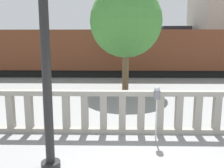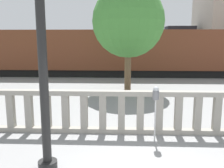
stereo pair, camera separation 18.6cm
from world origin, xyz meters
TOP-DOWN VIEW (x-y plane):
  - balustrade at (-0.00, 2.94)m, footprint 14.08×0.24m
  - lamppost at (-2.11, 0.74)m, footprint 0.41×0.41m
  - parking_meter at (0.36, 2.40)m, footprint 0.18×0.18m
  - train_near at (-1.46, 14.88)m, footprint 28.42×2.86m
  - train_far at (-6.89, 24.20)m, footprint 28.67×2.70m
  - tree_left at (-0.25, 9.36)m, footprint 3.82×3.82m

SIDE VIEW (x-z plane):
  - balustrade at x=0.00m, z-range 0.00..1.28m
  - parking_meter at x=0.36m, z-range 0.47..1.98m
  - train_near at x=-1.46m, z-range -0.22..3.79m
  - train_far at x=-6.89m, z-range -0.22..3.92m
  - lamppost at x=-2.11m, z-range 0.27..6.53m
  - tree_left at x=-0.25m, z-range 0.87..6.46m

